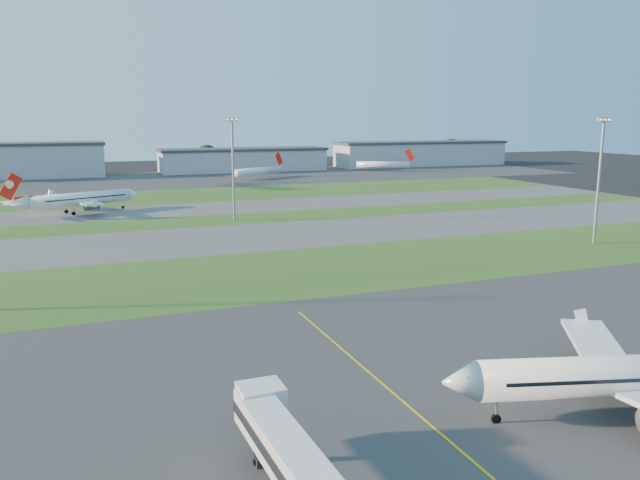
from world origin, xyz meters
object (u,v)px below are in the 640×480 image
mini_jet_near (259,171)px  light_mast_centre (233,162)px  mini_jet_far (383,164)px  light_mast_east (600,172)px  airliner_parked (638,376)px  airliner_taxiing (80,199)px

mini_jet_near → light_mast_centre: 112.85m
mini_jet_far → light_mast_east: 181.99m
airliner_parked → mini_jet_near: size_ratio=1.32×
mini_jet_near → mini_jet_far: 69.07m
airliner_taxiing → mini_jet_far: (140.37, 93.31, -0.55)m
airliner_taxiing → light_mast_centre: light_mast_centre is taller
airliner_parked → mini_jet_far: airliner_parked is taller
mini_jet_far → light_mast_centre: light_mast_centre is taller
airliner_taxiing → mini_jet_near: 107.15m
airliner_taxiing → light_mast_centre: 47.09m
mini_jet_near → airliner_parked: bearing=-127.2°
airliner_parked → light_mast_east: (55.60, 60.98, 11.01)m
mini_jet_near → light_mast_east: light_mast_east is taller
airliner_parked → light_mast_east: bearing=63.7°
mini_jet_near → light_mast_east: 164.77m
airliner_parked → airliner_taxiing: bearing=123.0°
airliner_taxiing → mini_jet_near: bearing=-156.0°
mini_jet_far → light_mast_east: bearing=-77.6°
airliner_parked → airliner_taxiing: size_ratio=1.03×
airliner_parked → light_mast_centre: (-7.40, 116.98, 11.01)m
mini_jet_near → light_mast_centre: (-36.40, -106.20, 11.53)m
light_mast_east → airliner_parked: bearing=-132.4°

